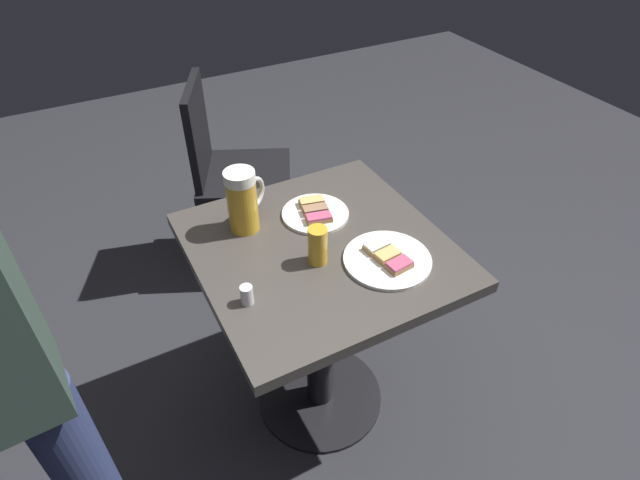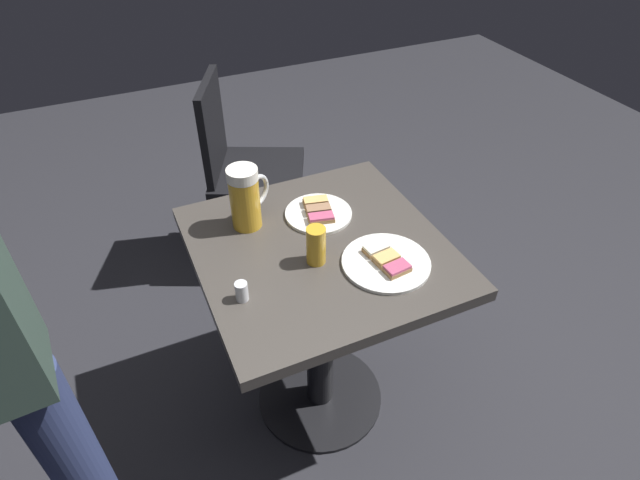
% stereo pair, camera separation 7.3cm
% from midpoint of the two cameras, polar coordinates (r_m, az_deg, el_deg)
% --- Properties ---
extents(ground_plane, '(6.00, 6.00, 0.00)m').
position_cam_midpoint_polar(ground_plane, '(1.97, 1.10, -16.78)').
color(ground_plane, '#28282D').
extents(cafe_table, '(0.68, 0.67, 0.72)m').
position_cam_midpoint_polar(cafe_table, '(1.55, 1.35, -5.59)').
color(cafe_table, black).
rests_on(cafe_table, ground_plane).
extents(plate_near, '(0.23, 0.23, 0.03)m').
position_cam_midpoint_polar(plate_near, '(1.39, 8.74, -2.38)').
color(plate_near, white).
rests_on(plate_near, cafe_table).
extents(plate_far, '(0.20, 0.20, 0.03)m').
position_cam_midpoint_polar(plate_far, '(1.54, 1.19, 3.00)').
color(plate_far, white).
rests_on(plate_far, cafe_table).
extents(beer_mug, '(0.11, 0.13, 0.19)m').
position_cam_midpoint_polar(beer_mug, '(1.46, -6.69, 4.63)').
color(beer_mug, gold).
rests_on(beer_mug, cafe_table).
extents(beer_glass_small, '(0.05, 0.05, 0.11)m').
position_cam_midpoint_polar(beer_glass_small, '(1.35, 1.11, -0.63)').
color(beer_glass_small, gold).
rests_on(beer_glass_small, cafe_table).
extents(salt_shaker, '(0.03, 0.03, 0.05)m').
position_cam_midpoint_polar(salt_shaker, '(1.27, -6.94, -5.63)').
color(salt_shaker, silver).
rests_on(salt_shaker, cafe_table).
extents(cafe_chair, '(0.50, 0.50, 0.85)m').
position_cam_midpoint_polar(cafe_chair, '(2.24, -7.60, 8.39)').
color(cafe_chair, black).
rests_on(cafe_chair, ground_plane).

